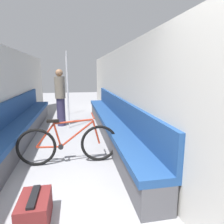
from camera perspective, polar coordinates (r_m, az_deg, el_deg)
wall_left at (r=5.00m, az=-28.62°, el=4.14°), size 0.10×10.38×2.18m
wall_right at (r=4.89m, az=3.03°, el=5.38°), size 0.10×10.38×2.18m
bench_seat_row_left at (r=5.12m, az=-24.78°, el=-4.15°), size 0.49×6.03×0.99m
bench_seat_row_right at (r=5.04m, az=-0.16°, el=-3.32°), size 0.49×6.03×0.99m
bicycle at (r=3.63m, az=-12.31°, el=-8.93°), size 1.75×0.46×0.86m
grab_pole_near at (r=7.72m, az=-12.72°, el=7.03°), size 0.08×0.08×2.16m
grab_pole_far at (r=5.79m, az=-12.48°, el=5.68°), size 0.08×0.08×2.16m
passenger_standing at (r=6.13m, az=-14.54°, el=4.16°), size 0.30×0.30×1.68m
luggage_bag at (r=2.53m, az=-21.19°, el=-24.58°), size 0.31×0.47×0.32m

